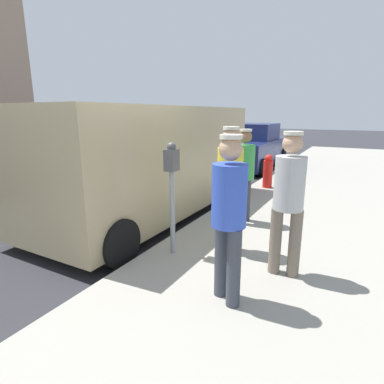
{
  "coord_description": "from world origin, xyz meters",
  "views": [
    {
      "loc": [
        3.49,
        -3.52,
        2.03
      ],
      "look_at": [
        1.65,
        -0.09,
        1.05
      ],
      "focal_mm": 29.3,
      "sensor_mm": 36.0,
      "label": 1
    }
  ],
  "objects_px": {
    "parking_meter_near": "(172,180)",
    "pedestrian_in_yellow": "(230,182)",
    "pedestrian_in_gray": "(289,196)",
    "pedestrian_in_green": "(244,171)",
    "fire_hydrant": "(268,172)",
    "parked_sedan_ahead": "(251,148)",
    "parked_van": "(150,159)",
    "pedestrian_in_blue": "(229,210)"
  },
  "relations": [
    {
      "from": "parking_meter_near",
      "to": "pedestrian_in_yellow",
      "type": "xyz_separation_m",
      "value": [
        0.65,
        0.43,
        -0.05
      ]
    },
    {
      "from": "pedestrian_in_gray",
      "to": "pedestrian_in_green",
      "type": "xyz_separation_m",
      "value": [
        -1.05,
        1.53,
        -0.04
      ]
    },
    {
      "from": "fire_hydrant",
      "to": "parking_meter_near",
      "type": "bearing_deg",
      "value": -91.27
    },
    {
      "from": "parking_meter_near",
      "to": "fire_hydrant",
      "type": "distance_m",
      "value": 4.55
    },
    {
      "from": "pedestrian_in_green",
      "to": "parked_sedan_ahead",
      "type": "bearing_deg",
      "value": 106.76
    },
    {
      "from": "pedestrian_in_gray",
      "to": "parked_sedan_ahead",
      "type": "height_order",
      "value": "pedestrian_in_gray"
    },
    {
      "from": "parking_meter_near",
      "to": "pedestrian_in_yellow",
      "type": "bearing_deg",
      "value": 33.35
    },
    {
      "from": "pedestrian_in_green",
      "to": "parked_sedan_ahead",
      "type": "xyz_separation_m",
      "value": [
        -1.99,
        6.59,
        -0.33
      ]
    },
    {
      "from": "parked_sedan_ahead",
      "to": "parked_van",
      "type": "bearing_deg",
      "value": -89.52
    },
    {
      "from": "pedestrian_in_yellow",
      "to": "pedestrian_in_gray",
      "type": "bearing_deg",
      "value": -20.32
    },
    {
      "from": "pedestrian_in_blue",
      "to": "parked_sedan_ahead",
      "type": "distance_m",
      "value": 9.35
    },
    {
      "from": "pedestrian_in_gray",
      "to": "pedestrian_in_yellow",
      "type": "height_order",
      "value": "pedestrian_in_yellow"
    },
    {
      "from": "parked_sedan_ahead",
      "to": "fire_hydrant",
      "type": "bearing_deg",
      "value": -66.08
    },
    {
      "from": "pedestrian_in_blue",
      "to": "fire_hydrant",
      "type": "bearing_deg",
      "value": 100.7
    },
    {
      "from": "parking_meter_near",
      "to": "pedestrian_in_green",
      "type": "xyz_separation_m",
      "value": [
        0.43,
        1.65,
        -0.11
      ]
    },
    {
      "from": "pedestrian_in_yellow",
      "to": "parked_sedan_ahead",
      "type": "relative_size",
      "value": 0.39
    },
    {
      "from": "pedestrian_in_gray",
      "to": "pedestrian_in_blue",
      "type": "height_order",
      "value": "pedestrian_in_blue"
    },
    {
      "from": "parking_meter_near",
      "to": "pedestrian_in_gray",
      "type": "xyz_separation_m",
      "value": [
        1.48,
        0.12,
        -0.06
      ]
    },
    {
      "from": "pedestrian_in_blue",
      "to": "fire_hydrant",
      "type": "xyz_separation_m",
      "value": [
        -0.99,
        5.22,
        -0.55
      ]
    },
    {
      "from": "pedestrian_in_green",
      "to": "parked_van",
      "type": "height_order",
      "value": "parked_van"
    },
    {
      "from": "parking_meter_near",
      "to": "pedestrian_in_blue",
      "type": "height_order",
      "value": "pedestrian_in_blue"
    },
    {
      "from": "parking_meter_near",
      "to": "parked_sedan_ahead",
      "type": "bearing_deg",
      "value": 100.69
    },
    {
      "from": "pedestrian_in_green",
      "to": "pedestrian_in_yellow",
      "type": "relative_size",
      "value": 0.95
    },
    {
      "from": "pedestrian_in_gray",
      "to": "pedestrian_in_blue",
      "type": "xyz_separation_m",
      "value": [
        -0.39,
        -0.83,
        0.0
      ]
    },
    {
      "from": "parked_van",
      "to": "fire_hydrant",
      "type": "height_order",
      "value": "parked_van"
    },
    {
      "from": "pedestrian_in_blue",
      "to": "pedestrian_in_yellow",
      "type": "height_order",
      "value": "pedestrian_in_yellow"
    },
    {
      "from": "parked_sedan_ahead",
      "to": "pedestrian_in_green",
      "type": "bearing_deg",
      "value": -73.24
    },
    {
      "from": "pedestrian_in_gray",
      "to": "pedestrian_in_green",
      "type": "bearing_deg",
      "value": 124.42
    },
    {
      "from": "pedestrian_in_gray",
      "to": "fire_hydrant",
      "type": "distance_m",
      "value": 4.64
    },
    {
      "from": "fire_hydrant",
      "to": "pedestrian_in_blue",
      "type": "bearing_deg",
      "value": -79.3
    },
    {
      "from": "pedestrian_in_green",
      "to": "parked_van",
      "type": "xyz_separation_m",
      "value": [
        -1.93,
        -0.06,
        0.08
      ]
    },
    {
      "from": "pedestrian_in_green",
      "to": "pedestrian_in_blue",
      "type": "xyz_separation_m",
      "value": [
        0.66,
        -2.36,
        0.04
      ]
    },
    {
      "from": "pedestrian_in_yellow",
      "to": "fire_hydrant",
      "type": "relative_size",
      "value": 1.99
    },
    {
      "from": "pedestrian_in_gray",
      "to": "parked_van",
      "type": "relative_size",
      "value": 0.32
    },
    {
      "from": "pedestrian_in_green",
      "to": "pedestrian_in_blue",
      "type": "bearing_deg",
      "value": -74.45
    },
    {
      "from": "parked_van",
      "to": "pedestrian_in_gray",
      "type": "bearing_deg",
      "value": -26.3
    },
    {
      "from": "parked_van",
      "to": "fire_hydrant",
      "type": "bearing_deg",
      "value": 61.29
    },
    {
      "from": "pedestrian_in_blue",
      "to": "parked_van",
      "type": "xyz_separation_m",
      "value": [
        -2.59,
        2.3,
        0.04
      ]
    },
    {
      "from": "parking_meter_near",
      "to": "parked_sedan_ahead",
      "type": "height_order",
      "value": "parking_meter_near"
    },
    {
      "from": "pedestrian_in_yellow",
      "to": "fire_hydrant",
      "type": "distance_m",
      "value": 4.16
    },
    {
      "from": "pedestrian_in_blue",
      "to": "fire_hydrant",
      "type": "relative_size",
      "value": 1.97
    },
    {
      "from": "pedestrian_in_gray",
      "to": "pedestrian_in_yellow",
      "type": "distance_m",
      "value": 0.89
    }
  ]
}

